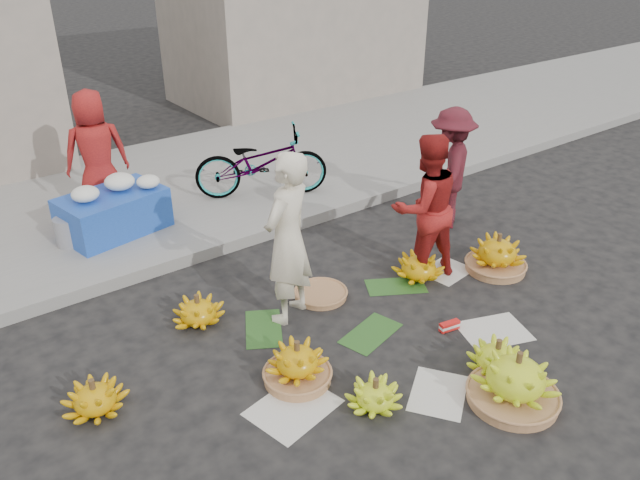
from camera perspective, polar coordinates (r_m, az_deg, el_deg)
ground at (r=6.38m, az=4.16°, el=-7.37°), size 80.00×80.00×0.00m
curb at (r=7.89m, az=-6.23°, el=0.46°), size 40.00×0.25×0.15m
sidewalk at (r=9.61m, az=-12.74°, el=4.94°), size 40.00×4.00×0.12m
newspaper_scatter at (r=5.92m, az=9.27°, el=-10.82°), size 3.20×1.80×0.00m
banana_leaves at (r=6.45m, az=2.32°, el=-6.84°), size 2.00×1.00×0.00m
banana_bunch_0 at (r=5.53m, az=-2.09°, el=-11.30°), size 0.59×0.59×0.42m
banana_bunch_1 at (r=5.33m, az=5.07°, el=-13.94°), size 0.45×0.45×0.29m
banana_bunch_2 at (r=5.54m, az=17.44°, el=-12.13°), size 0.76×0.76×0.51m
banana_bunch_3 at (r=5.88m, az=15.86°, el=-10.27°), size 0.58×0.58×0.33m
banana_bunch_4 at (r=7.42m, az=15.89°, el=-1.28°), size 0.76×0.76×0.47m
banana_bunch_5 at (r=7.08m, az=9.03°, el=-2.40°), size 0.61×0.61×0.35m
banana_bunch_6 at (r=5.59m, az=-19.91°, el=-13.37°), size 0.61×0.61×0.31m
banana_bunch_7 at (r=6.38m, az=-11.09°, el=-6.36°), size 0.51×0.51×0.32m
basket_spare at (r=6.72m, az=0.05°, el=-4.98°), size 0.69×0.69×0.06m
incense_stack at (r=6.34m, az=11.76°, el=-7.70°), size 0.22×0.10×0.09m
vendor_cream at (r=6.00m, az=-2.98°, el=0.11°), size 0.76×0.65×1.76m
vendor_red at (r=6.88m, az=9.57°, el=2.97°), size 0.92×0.78×1.66m
man_striped at (r=8.16m, az=11.81°, el=6.42°), size 1.16×1.07×1.57m
flower_table at (r=8.13m, az=-18.35°, el=2.62°), size 1.34×0.98×0.71m
grey_bucket at (r=8.02m, az=-22.01°, el=0.73°), size 0.31×0.31×0.35m
flower_vendor at (r=8.59m, az=-19.78°, el=7.51°), size 0.89×0.68×1.63m
bicycle at (r=8.74m, az=-5.40°, el=7.05°), size 1.40×1.93×0.96m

